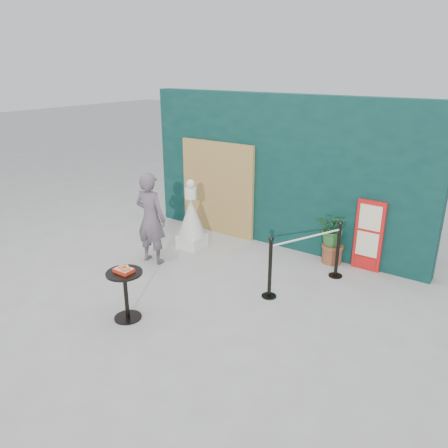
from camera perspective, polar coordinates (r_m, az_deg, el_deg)
ground at (r=6.86m, az=-5.88°, el=-10.73°), size 60.00×60.00×0.00m
back_wall at (r=8.74m, az=7.43°, el=6.70°), size 6.00×0.30×3.00m
bamboo_fence at (r=9.41m, az=-0.88°, el=4.69°), size 1.80×0.08×2.00m
woman at (r=8.09m, az=-9.55°, el=0.72°), size 0.66×0.47×1.71m
menu_board at (r=8.14m, az=18.36°, el=-1.48°), size 0.50×0.07×1.30m
statue at (r=8.73m, az=-4.27°, el=0.49°), size 0.55×0.55×1.42m
cafe_table at (r=6.47m, az=-12.75°, el=-8.14°), size 0.52×0.52×0.75m
food_basket at (r=6.34m, az=-12.92°, el=-5.83°), size 0.26×0.19×0.11m
planter at (r=8.27m, az=14.15°, el=-1.16°), size 0.60×0.52×1.02m
stanchion_barrier at (r=7.32m, az=10.59°, el=-4.53°), size 0.84×1.54×1.03m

